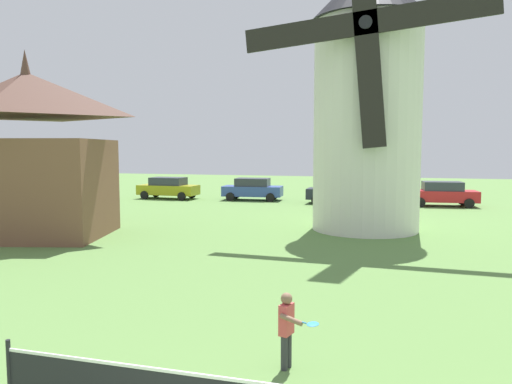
{
  "coord_description": "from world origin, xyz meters",
  "views": [
    {
      "loc": [
        1.94,
        -3.43,
        3.6
      ],
      "look_at": [
        0.02,
        3.55,
        2.95
      ],
      "focal_mm": 33.46,
      "sensor_mm": 36.0,
      "label": 1
    }
  ],
  "objects_px": {
    "parked_car_blue": "(253,189)",
    "parked_car_mustard": "(168,188)",
    "chapel": "(29,157)",
    "parked_car_black": "(340,192)",
    "windmill": "(367,94)",
    "player_far": "(288,326)",
    "parked_car_red": "(442,193)"
  },
  "relations": [
    {
      "from": "parked_car_blue",
      "to": "parked_car_mustard",
      "type": "bearing_deg",
      "value": -173.82
    },
    {
      "from": "parked_car_mustard",
      "to": "parked_car_blue",
      "type": "distance_m",
      "value": 6.25
    },
    {
      "from": "chapel",
      "to": "parked_car_black",
      "type": "bearing_deg",
      "value": 53.81
    },
    {
      "from": "parked_car_black",
      "to": "chapel",
      "type": "height_order",
      "value": "chapel"
    },
    {
      "from": "windmill",
      "to": "parked_car_mustard",
      "type": "xyz_separation_m",
      "value": [
        -14.46,
        9.96,
        -5.21
      ]
    },
    {
      "from": "player_far",
      "to": "chapel",
      "type": "relative_size",
      "value": 0.17
    },
    {
      "from": "parked_car_mustard",
      "to": "parked_car_blue",
      "type": "relative_size",
      "value": 1.03
    },
    {
      "from": "parked_car_mustard",
      "to": "chapel",
      "type": "relative_size",
      "value": 0.58
    },
    {
      "from": "player_far",
      "to": "parked_car_blue",
      "type": "xyz_separation_m",
      "value": [
        -7.67,
        24.95,
        0.09
      ]
    },
    {
      "from": "parked_car_red",
      "to": "windmill",
      "type": "bearing_deg",
      "value": -112.54
    },
    {
      "from": "player_far",
      "to": "parked_car_red",
      "type": "xyz_separation_m",
      "value": [
        4.89,
        24.71,
        0.09
      ]
    },
    {
      "from": "parked_car_black",
      "to": "parked_car_blue",
      "type": "bearing_deg",
      "value": 173.4
    },
    {
      "from": "parked_car_black",
      "to": "chapel",
      "type": "bearing_deg",
      "value": -126.19
    },
    {
      "from": "windmill",
      "to": "parked_car_red",
      "type": "bearing_deg",
      "value": 67.46
    },
    {
      "from": "windmill",
      "to": "parked_car_black",
      "type": "height_order",
      "value": "windmill"
    },
    {
      "from": "player_far",
      "to": "parked_car_blue",
      "type": "height_order",
      "value": "parked_car_blue"
    },
    {
      "from": "parked_car_mustard",
      "to": "chapel",
      "type": "distance_m",
      "value": 15.58
    },
    {
      "from": "windmill",
      "to": "parked_car_blue",
      "type": "distance_m",
      "value": 14.43
    },
    {
      "from": "windmill",
      "to": "parked_car_red",
      "type": "height_order",
      "value": "windmill"
    },
    {
      "from": "parked_car_black",
      "to": "windmill",
      "type": "bearing_deg",
      "value": -78.35
    },
    {
      "from": "chapel",
      "to": "player_far",
      "type": "bearing_deg",
      "value": -35.27
    },
    {
      "from": "windmill",
      "to": "player_far",
      "type": "relative_size",
      "value": 10.33
    },
    {
      "from": "parked_car_mustard",
      "to": "parked_car_black",
      "type": "height_order",
      "value": "same"
    },
    {
      "from": "chapel",
      "to": "parked_car_red",
      "type": "bearing_deg",
      "value": 41.95
    },
    {
      "from": "parked_car_black",
      "to": "chapel",
      "type": "relative_size",
      "value": 0.57
    },
    {
      "from": "parked_car_mustard",
      "to": "chapel",
      "type": "bearing_deg",
      "value": -85.39
    },
    {
      "from": "parked_car_mustard",
      "to": "parked_car_red",
      "type": "height_order",
      "value": "same"
    },
    {
      "from": "windmill",
      "to": "parked_car_blue",
      "type": "relative_size",
      "value": 3.08
    },
    {
      "from": "player_far",
      "to": "parked_car_red",
      "type": "distance_m",
      "value": 25.19
    },
    {
      "from": "player_far",
      "to": "chapel",
      "type": "distance_m",
      "value": 15.7
    },
    {
      "from": "windmill",
      "to": "chapel",
      "type": "distance_m",
      "value": 14.54
    },
    {
      "from": "parked_car_black",
      "to": "chapel",
      "type": "distance_m",
      "value": 19.1
    }
  ]
}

